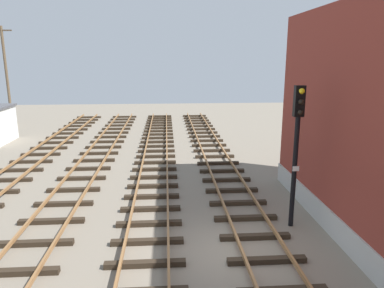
# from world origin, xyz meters

# --- Properties ---
(ground_plane) EXTENTS (80.00, 80.00, 0.00)m
(ground_plane) POSITION_xyz_m (0.00, 0.00, 0.00)
(ground_plane) COLOR slate
(track_near_building) EXTENTS (2.50, 57.68, 0.32)m
(track_near_building) POSITION_xyz_m (0.97, -0.00, 0.13)
(track_near_building) COLOR #2D2319
(track_near_building) RESTS_ON ground
(track_centre) EXTENTS (2.50, 57.68, 0.32)m
(track_centre) POSITION_xyz_m (-2.81, 0.00, 0.13)
(track_centre) COLOR #2D2319
(track_centre) RESTS_ON ground
(track_far) EXTENTS (2.50, 57.68, 0.32)m
(track_far) POSITION_xyz_m (-6.59, -0.00, 0.13)
(track_far) COLOR #2D2319
(track_far) RESTS_ON ground
(signal_mast) EXTENTS (0.36, 0.40, 5.31)m
(signal_mast) POSITION_xyz_m (2.59, 1.69, 3.34)
(signal_mast) COLOR black
(signal_mast) RESTS_ON ground
(utility_pole_far) EXTENTS (1.80, 0.24, 9.08)m
(utility_pole_far) POSITION_xyz_m (-16.69, 23.95, 4.73)
(utility_pole_far) COLOR brown
(utility_pole_far) RESTS_ON ground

